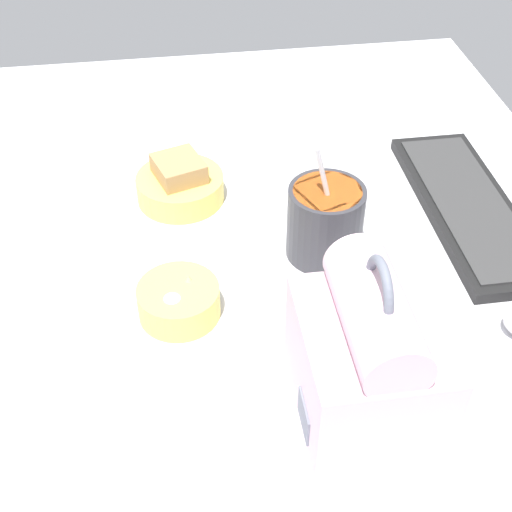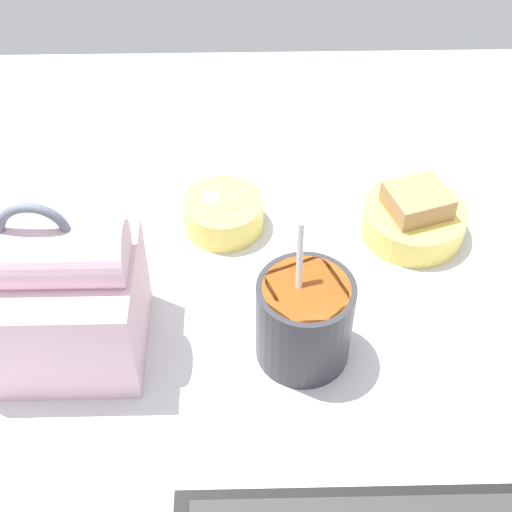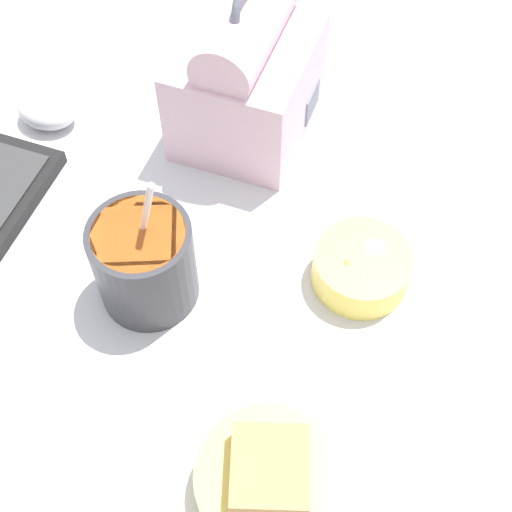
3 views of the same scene
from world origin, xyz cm
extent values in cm
cube|color=silver|center=(0.00, 0.00, 1.00)|extent=(140.00, 110.00, 2.00)
cube|color=beige|center=(23.35, 10.12, 8.55)|extent=(18.29, 14.95, 13.09)
cylinder|color=beige|center=(23.35, 10.12, 17.07)|extent=(17.37, 7.20, 7.20)
cube|color=slate|center=(26.56, 2.54, 5.60)|extent=(5.12, 0.30, 3.93)
torus|color=slate|center=(23.35, 10.12, 20.31)|extent=(7.40, 1.00, 7.40)
cylinder|color=#333338|center=(-3.70, 11.51, 7.49)|extent=(10.70, 10.70, 10.97)
cylinder|color=orange|center=(-3.70, 11.51, 12.67)|extent=(9.41, 9.41, 0.60)
cylinder|color=silver|center=(-2.89, 10.98, 14.16)|extent=(0.70, 3.73, 12.41)
cylinder|color=#EFD65B|center=(-19.70, -7.86, 4.06)|extent=(13.64, 13.64, 4.12)
cube|color=#A87F51|center=(-19.70, -7.86, 6.32)|extent=(9.25, 8.81, 5.77)
cylinder|color=#EFD65B|center=(5.54, -9.74, 4.21)|extent=(10.76, 10.76, 4.42)
ellipsoid|color=white|center=(7.15, -10.54, 5.27)|extent=(2.93, 2.93, 3.44)
cone|color=#F4DB84|center=(4.19, -8.23, 5.42)|extent=(4.86, 4.86, 3.75)
sphere|color=#4C5623|center=(5.88, -13.00, 4.19)|extent=(1.29, 1.29, 1.29)
sphere|color=#4C5623|center=(6.34, -12.38, 4.19)|extent=(1.29, 1.29, 1.29)
sphere|color=#4C5623|center=(6.39, -11.61, 4.19)|extent=(1.29, 1.29, 1.29)
sphere|color=#4C5623|center=(6.04, -10.92, 4.19)|extent=(1.29, 1.29, 1.29)
ellipsoid|color=silver|center=(15.26, 34.55, 3.94)|extent=(6.02, 7.76, 3.87)
camera|label=1|loc=(71.79, -9.40, 69.58)|focal=50.00mm
camera|label=2|loc=(2.68, 60.71, 68.80)|focal=50.00mm
camera|label=3|loc=(-37.58, -13.03, 69.87)|focal=50.00mm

